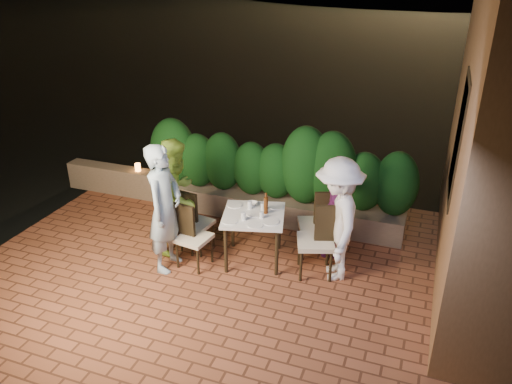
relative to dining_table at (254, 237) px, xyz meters
The scene contains 30 objects.
ground 1.10m from the dining_table, 106.65° to the right, with size 400.00×400.00×0.00m, color black.
terrace_floor 0.73m from the dining_table, 121.23° to the right, with size 7.00×6.00×0.15m, color brown.
window_pane 3.05m from the dining_table, 11.50° to the left, with size 0.08×1.00×1.40m, color black.
window_frame 3.04m from the dining_table, 11.54° to the left, with size 0.06×1.15×1.55m, color black.
planter 1.33m from the dining_table, 94.13° to the left, with size 4.20×0.55×0.40m, color brown.
hedge 1.44m from the dining_table, 94.13° to the left, with size 4.00×0.70×1.10m, color #0E3610, non-canonical shape.
parapet 3.36m from the dining_table, 157.00° to the left, with size 2.20×0.30×0.50m, color brown.
hill 59.20m from the dining_table, 88.35° to the left, with size 52.00×40.00×22.00m, color black.
dining_table is the anchor object (origin of this frame).
plate_nw 0.54m from the dining_table, 125.88° to the right, with size 0.21×0.21×0.01m, color white.
plate_sw 0.54m from the dining_table, 155.36° to the left, with size 0.21×0.21×0.01m, color white.
plate_ne 0.50m from the dining_table, 24.61° to the right, with size 0.23×0.23×0.01m, color white.
plate_se 0.55m from the dining_table, 54.75° to the left, with size 0.20×0.20×0.01m, color white.
plate_centre 0.38m from the dining_table, 73.07° to the left, with size 0.22×0.22×0.01m, color white.
plate_front 0.50m from the dining_table, 65.79° to the right, with size 0.22×0.22×0.01m, color white.
glass_nw 0.49m from the dining_table, 108.40° to the right, with size 0.07×0.07×0.12m, color silver.
glass_sw 0.47m from the dining_table, 127.30° to the left, with size 0.07×0.07×0.12m, color silver.
glass_ne 0.45m from the dining_table, 25.48° to the right, with size 0.06×0.06×0.10m, color silver.
glass_se 0.47m from the dining_table, 61.63° to the left, with size 0.07×0.07×0.11m, color silver.
beer_bottle 0.56m from the dining_table, 30.29° to the left, with size 0.06×0.06×0.31m, color #4B250C, non-canonical shape.
bowl 0.49m from the dining_table, 113.89° to the left, with size 0.16×0.16×0.04m, color white.
chair_left_front 0.85m from the dining_table, 150.86° to the right, with size 0.43×0.43×0.93m, color black, non-canonical shape.
chair_left_back 0.91m from the dining_table, behind, with size 0.42×0.42×0.91m, color black, non-canonical shape.
chair_right_front 0.92m from the dining_table, ahead, with size 0.49×0.49×1.05m, color black, non-canonical shape.
chair_right_back 0.92m from the dining_table, 31.81° to the left, with size 0.46×0.46×1.00m, color black, non-canonical shape.
diner_blue 1.33m from the dining_table, 152.68° to the right, with size 0.67×0.44×1.84m, color #9DB9CA.
diner_green 1.27m from the dining_table, behind, with size 0.84×0.65×1.72m, color #A1CE40.
diner_white 1.28m from the dining_table, ahead, with size 1.12×0.64×1.73m, color white.
diner_purple 1.29m from the dining_table, 29.03° to the left, with size 0.91×0.38×1.55m, color #7C2978.
parapet_lamp 3.03m from the dining_table, 154.29° to the left, with size 0.10×0.10×0.14m, color orange.
Camera 1 is at (2.46, -4.81, 4.00)m, focal length 35.00 mm.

